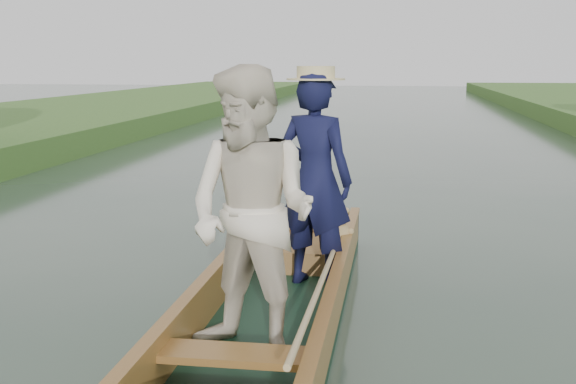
# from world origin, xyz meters

# --- Properties ---
(ground) EXTENTS (120.00, 120.00, 0.00)m
(ground) POSITION_xyz_m (0.00, 0.00, 0.00)
(ground) COLOR #283D30
(ground) RESTS_ON ground
(trees_far) EXTENTS (22.19, 8.98, 4.43)m
(trees_far) POSITION_xyz_m (-1.44, 7.00, 2.53)
(trees_far) COLOR #47331E
(trees_far) RESTS_ON ground
(punt) EXTENTS (1.26, 5.00, 2.10)m
(punt) POSITION_xyz_m (0.06, -0.29, 0.80)
(punt) COLOR black
(punt) RESTS_ON ground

